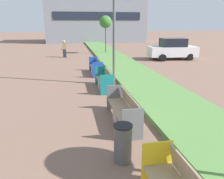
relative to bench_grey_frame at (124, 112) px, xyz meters
name	(u,v)px	position (x,y,z in m)	size (l,w,h in m)	color
planter_grass_strip	(145,82)	(2.26, 4.43, -0.29)	(2.80, 120.00, 0.18)	#568442
building_backdrop	(95,19)	(3.06, 33.05, 3.46)	(16.46, 6.97, 7.68)	gray
bench_grey_frame	(124,112)	(0.00, 0.00, 0.00)	(0.65, 2.39, 0.94)	#ADA8A0
bench_teal_frame	(105,82)	(0.00, 3.90, -0.01)	(0.65, 2.02, 0.94)	#ADA8A0
bench_blue_frame	(96,68)	(0.00, 7.29, -0.01)	(0.65, 2.21, 0.94)	#ADA8A0
litter_bin	(123,143)	(-0.52, -2.04, 0.09)	(0.43, 0.43, 0.93)	#4C4F51
sapling_tree_far	(105,22)	(2.15, 16.62, 2.85)	(1.25, 1.25, 3.88)	brown
pedestrian_walking	(64,49)	(-2.09, 14.89, 0.43)	(0.53, 0.24, 1.60)	#232633
parked_car_distant	(172,49)	(7.40, 11.87, 0.54)	(4.33, 2.09, 1.86)	silver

